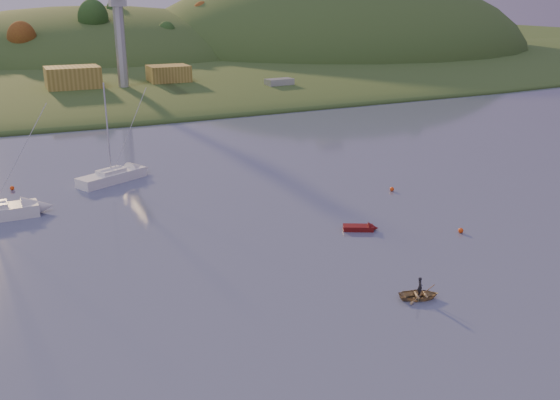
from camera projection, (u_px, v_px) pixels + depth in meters
name	position (u px, v px, depth m)	size (l,w,h in m)	color
far_shore	(60.00, 56.00, 229.29)	(620.00, 220.00, 1.50)	#29491D
shore_slope	(85.00, 76.00, 173.17)	(640.00, 150.00, 7.00)	#29491D
hill_center	(96.00, 60.00, 215.96)	(140.00, 120.00, 36.00)	#29491D
hill_right	(332.00, 54.00, 236.49)	(150.00, 130.00, 60.00)	#29491D
hillside_trees	(76.00, 69.00, 190.44)	(280.00, 50.00, 32.00)	#204B1B
wharf	(136.00, 92.00, 137.64)	(42.00, 16.00, 2.40)	slate
shed_west	(73.00, 78.00, 132.24)	(11.00, 8.00, 4.80)	olive
shed_east	(169.00, 74.00, 141.51)	(9.00, 7.00, 4.00)	olive
dock_crane	(120.00, 17.00, 128.30)	(3.20, 28.00, 20.30)	#B7B7BC
sailboat_far	(112.00, 176.00, 75.88)	(8.91, 6.27, 12.04)	white
canoe	(419.00, 295.00, 46.91)	(2.16, 3.02, 0.63)	#977E53
paddler	(420.00, 290.00, 46.77)	(0.55, 0.36, 1.51)	black
red_tender	(365.00, 228.00, 60.51)	(3.59, 2.55, 1.17)	#5C0D0D
work_vessel	(279.00, 89.00, 140.47)	(14.81, 6.48, 3.70)	slate
buoy_1	(392.00, 189.00, 72.47)	(0.50, 0.50, 0.50)	#DC3E0B
buoy_3	(12.00, 188.00, 72.87)	(0.50, 0.50, 0.50)	#DC3E0B
buoy_4	(461.00, 230.00, 59.83)	(0.50, 0.50, 0.50)	#DC3E0B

